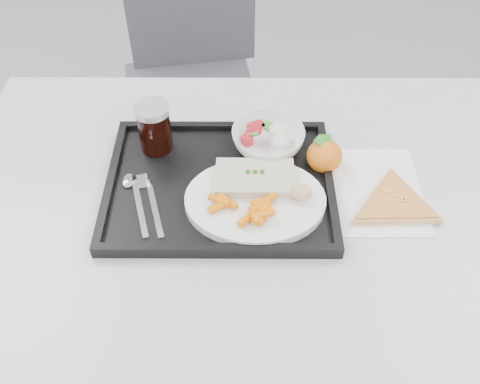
{
  "coord_description": "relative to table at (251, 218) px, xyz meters",
  "views": [
    {
      "loc": [
        -0.02,
        -0.41,
        1.54
      ],
      "look_at": [
        -0.02,
        0.29,
        0.77
      ],
      "focal_mm": 40.0,
      "sensor_mm": 36.0,
      "label": 1
    }
  ],
  "objects": [
    {
      "name": "salad_bowl",
      "position": [
        0.04,
        0.13,
        0.11
      ],
      "size": [
        0.15,
        0.15,
        0.05
      ],
      "color": "white",
      "rests_on": "tray"
    },
    {
      "name": "napkin",
      "position": [
        0.22,
        0.02,
        0.07
      ],
      "size": [
        0.25,
        0.24,
        0.0
      ],
      "color": "white",
      "rests_on": "table"
    },
    {
      "name": "salad_contents",
      "position": [
        0.04,
        0.13,
        0.12
      ],
      "size": [
        0.1,
        0.08,
        0.03
      ],
      "color": "#A7161C",
      "rests_on": "salad_bowl"
    },
    {
      "name": "cola_glass",
      "position": [
        -0.2,
        0.13,
        0.14
      ],
      "size": [
        0.07,
        0.07,
        0.11
      ],
      "color": "black",
      "rests_on": "tray"
    },
    {
      "name": "tray",
      "position": [
        -0.06,
        0.02,
        0.08
      ],
      "size": [
        0.45,
        0.35,
        0.03
      ],
      "color": "black",
      "rests_on": "table"
    },
    {
      "name": "bread_roll",
      "position": [
        0.09,
        -0.03,
        0.12
      ],
      "size": [
        0.05,
        0.04,
        0.03
      ],
      "color": "tan",
      "rests_on": "dinner_plate"
    },
    {
      "name": "chair",
      "position": [
        -0.18,
        0.79,
        -0.15
      ],
      "size": [
        0.48,
        0.48,
        0.93
      ],
      "color": "#3C3B43",
      "rests_on": "ground"
    },
    {
      "name": "dinner_plate",
      "position": [
        0.01,
        -0.03,
        0.09
      ],
      "size": [
        0.27,
        0.27,
        0.02
      ],
      "color": "white",
      "rests_on": "tray"
    },
    {
      "name": "fish_fillet",
      "position": [
        0.01,
        0.01,
        0.11
      ],
      "size": [
        0.15,
        0.09,
        0.03
      ],
      "color": "beige",
      "rests_on": "dinner_plate"
    },
    {
      "name": "table",
      "position": [
        0.0,
        0.0,
        0.0
      ],
      "size": [
        1.2,
        0.8,
        0.75
      ],
      "color": "silver",
      "rests_on": "ground"
    },
    {
      "name": "pizza_slice",
      "position": [
        0.28,
        -0.03,
        0.08
      ],
      "size": [
        0.28,
        0.28,
        0.02
      ],
      "color": "tan",
      "rests_on": "napkin"
    },
    {
      "name": "carrot_pile",
      "position": [
        -0.0,
        -0.07,
        0.11
      ],
      "size": [
        0.13,
        0.08,
        0.02
      ],
      "color": "orange",
      "rests_on": "dinner_plate"
    },
    {
      "name": "tangerine",
      "position": [
        0.15,
        0.08,
        0.1
      ],
      "size": [
        0.1,
        0.1,
        0.07
      ],
      "color": "#FFA003",
      "rests_on": "napkin"
    },
    {
      "name": "cutlery",
      "position": [
        -0.22,
        -0.02,
        0.08
      ],
      "size": [
        0.1,
        0.17,
        0.01
      ],
      "color": "silver",
      "rests_on": "tray"
    }
  ]
}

